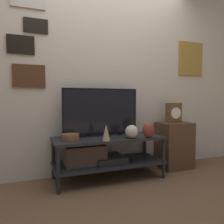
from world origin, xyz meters
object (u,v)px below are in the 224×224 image
at_px(vase_slim_bronze, 106,132).
at_px(vase_round_glass, 132,132).
at_px(mantel_clock, 174,113).
at_px(television, 101,112).
at_px(vase_wide_bowl, 71,137).
at_px(vase_urn_stoneware, 148,130).

distance_m(vase_slim_bronze, vase_round_glass, 0.33).
distance_m(vase_slim_bronze, mantel_clock, 1.15).
bearing_deg(vase_round_glass, television, 135.15).
distance_m(vase_slim_bronze, vase_wide_bowl, 0.40).
relative_size(television, vase_slim_bronze, 5.26).
distance_m(television, vase_round_glass, 0.46).
relative_size(television, vase_round_glass, 6.14).
height_order(vase_slim_bronze, vase_wide_bowl, vase_slim_bronze).
bearing_deg(vase_slim_bronze, television, 81.60).
height_order(vase_urn_stoneware, vase_wide_bowl, vase_urn_stoneware).
xyz_separation_m(vase_slim_bronze, mantel_clock, (1.10, 0.28, 0.18)).
relative_size(vase_urn_stoneware, vase_wide_bowl, 0.97).
bearing_deg(vase_slim_bronze, vase_wide_bowl, 156.15).
distance_m(vase_slim_bronze, vase_urn_stoneware, 0.53).
height_order(vase_round_glass, mantel_clock, mantel_clock).
relative_size(vase_slim_bronze, vase_round_glass, 1.17).
bearing_deg(vase_urn_stoneware, vase_round_glass, 169.76).
bearing_deg(vase_slim_bronze, vase_urn_stoneware, 0.01).
bearing_deg(vase_round_glass, vase_urn_stoneware, -10.24).
bearing_deg(vase_wide_bowl, vase_round_glass, -10.08).
distance_m(television, vase_slim_bronze, 0.39).
height_order(television, vase_slim_bronze, television).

